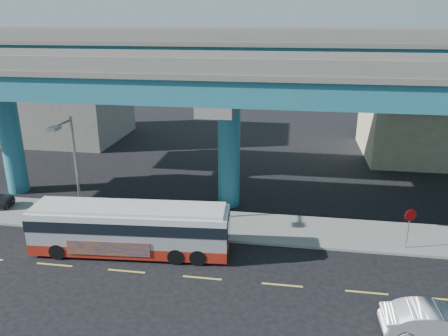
% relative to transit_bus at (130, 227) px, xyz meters
% --- Properties ---
extents(ground, '(120.00, 120.00, 0.00)m').
position_rel_transit_bus_xyz_m(ground, '(4.39, -1.61, -1.53)').
color(ground, black).
rests_on(ground, ground).
extents(sidewalk, '(70.00, 4.00, 0.15)m').
position_rel_transit_bus_xyz_m(sidewalk, '(4.39, 3.89, -1.45)').
color(sidewalk, gray).
rests_on(sidewalk, ground).
extents(lane_markings, '(58.00, 0.12, 0.01)m').
position_rel_transit_bus_xyz_m(lane_markings, '(4.39, -1.91, -1.52)').
color(lane_markings, '#D8C64C').
rests_on(lane_markings, ground).
extents(viaduct, '(52.00, 12.40, 11.70)m').
position_rel_transit_bus_xyz_m(viaduct, '(4.39, 7.49, 7.61)').
color(viaduct, '#20657A').
rests_on(viaduct, ground).
extents(building_beige, '(14.00, 10.23, 7.00)m').
position_rel_transit_bus_xyz_m(building_beige, '(22.39, 21.37, 1.98)').
color(building_beige, '#BFB288').
rests_on(building_beige, ground).
extents(building_concrete, '(12.00, 10.00, 9.00)m').
position_rel_transit_bus_xyz_m(building_concrete, '(-15.61, 22.39, 2.97)').
color(building_concrete, gray).
rests_on(building_concrete, ground).
extents(transit_bus, '(11.02, 3.13, 2.79)m').
position_rel_transit_bus_xyz_m(transit_bus, '(0.00, 0.00, 0.00)').
color(transit_bus, '#A22013').
rests_on(transit_bus, ground).
extents(sedan, '(1.77, 4.36, 1.40)m').
position_rel_transit_bus_xyz_m(sedan, '(14.63, -4.65, -0.83)').
color(sedan, '#AFAFB4').
rests_on(sedan, ground).
extents(street_lamp, '(0.50, 2.29, 6.90)m').
position_rel_transit_bus_xyz_m(street_lamp, '(-4.07, 1.85, 3.16)').
color(street_lamp, gray).
rests_on(street_lamp, sidewalk).
extents(stop_sign, '(0.68, 0.28, 2.39)m').
position_rel_transit_bus_xyz_m(stop_sign, '(15.15, 2.57, 0.33)').
color(stop_sign, gray).
rests_on(stop_sign, sidewalk).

